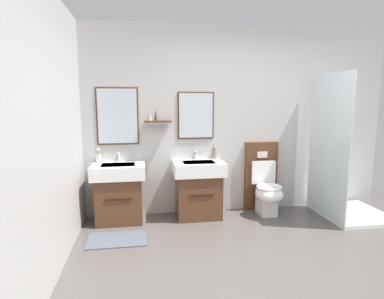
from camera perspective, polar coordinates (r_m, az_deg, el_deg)
ground_plane at (r=3.37m, az=17.16°, el=-21.07°), size 5.69×5.11×0.10m
wall_back at (r=4.69m, az=7.47°, el=5.06°), size 4.49×0.27×2.61m
wall_left at (r=2.74m, az=-26.66°, el=1.52°), size 0.12×3.91×2.61m
bath_mat at (r=3.96m, az=-13.09°, el=-15.23°), size 0.68×0.44×0.01m
vanity_sink_left at (r=4.39m, az=-12.76°, el=-7.20°), size 0.69×0.50×0.77m
tap_on_left_sink at (r=4.48m, az=-12.81°, el=-1.19°), size 0.03×0.13×0.11m
vanity_sink_right at (r=4.45m, az=1.12°, el=-6.76°), size 0.69×0.50×0.77m
tap_on_right_sink at (r=4.53m, az=0.71°, el=-0.84°), size 0.03×0.13×0.11m
toilet at (r=4.73m, az=12.74°, el=-6.46°), size 0.48×0.63×1.00m
toothbrush_cup at (r=4.49m, az=-16.18°, el=-1.44°), size 0.07×0.07×0.20m
soap_dispenser at (r=4.58m, az=4.09°, el=-0.58°), size 0.06×0.06×0.20m
shower_tray at (r=4.91m, az=25.08°, el=-5.91°), size 0.87×0.93×1.95m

